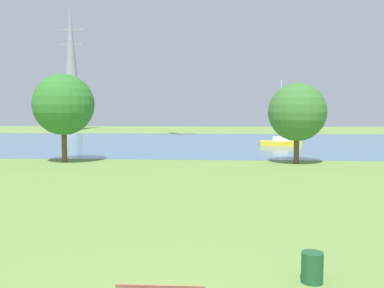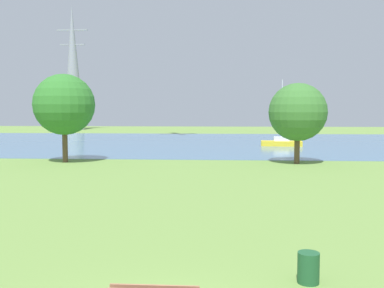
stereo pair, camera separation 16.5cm
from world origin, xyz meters
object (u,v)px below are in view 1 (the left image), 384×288
Objects in this scene: sailboat_yellow at (280,142)px; tree_mid_shore at (297,112)px; electricity_pylon at (71,68)px; tree_east_near at (63,105)px; litter_bin at (312,267)px.

tree_mid_shore is (-1.05, -16.93, 3.72)m from sailboat_yellow.
electricity_pylon is at bearing 123.91° from tree_mid_shore.
sailboat_yellow is 0.30× the size of electricity_pylon.
sailboat_yellow is 26.92m from tree_east_near.
electricity_pylon is at bearing 107.92° from tree_east_near.
sailboat_yellow is 1.07× the size of tree_east_near.
tree_east_near reaches higher than tree_mid_shore.
sailboat_yellow reaches higher than tree_east_near.
tree_mid_shore reaches higher than litter_bin.
litter_bin is at bearing -96.77° from sailboat_yellow.
sailboat_yellow is at bearing 40.33° from tree_east_near.
litter_bin is 25.62m from tree_mid_shore.
litter_bin is 0.10× the size of sailboat_yellow.
sailboat_yellow is at bearing -45.12° from electricity_pylon.
electricity_pylon is (-17.98, 55.59, 8.19)m from tree_east_near.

